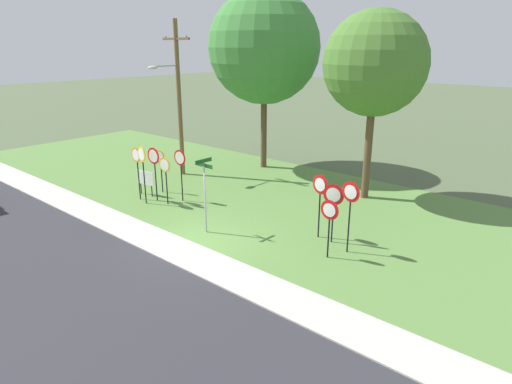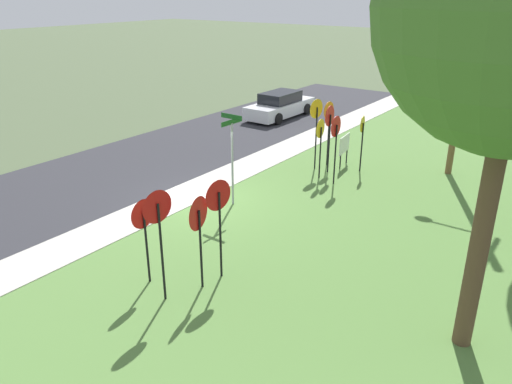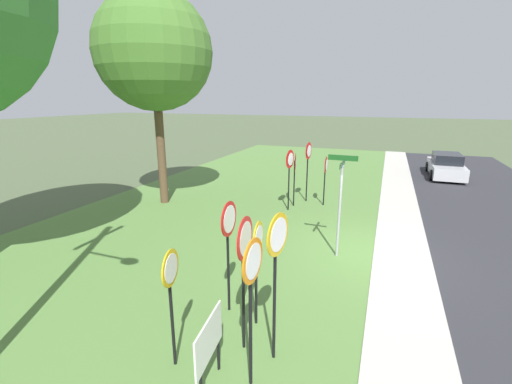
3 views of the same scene
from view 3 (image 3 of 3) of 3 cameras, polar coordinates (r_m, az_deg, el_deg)
name	(u,v)px [view 3 (image 3 of 3)]	position (r m, az deg, el deg)	size (l,w,h in m)	color
ground_plane	(373,256)	(11.07, 18.84, -9.97)	(160.00, 160.00, 0.00)	#4C5B3D
sidewalk_strip	(402,259)	(11.08, 23.04, -10.20)	(44.00, 1.60, 0.06)	#BCB7AD
grass_median	(198,229)	(12.62, -9.56, -6.05)	(44.00, 12.00, 0.04)	#567F3D
stop_sign_near_left	(277,256)	(5.80, 3.47, -10.50)	(0.73, 0.14, 2.76)	black
stop_sign_near_right	(171,285)	(6.03, -13.91, -14.74)	(0.62, 0.15, 2.19)	black
stop_sign_far_left	(258,252)	(6.85, 0.27, -9.86)	(0.70, 0.11, 2.25)	black
stop_sign_far_center	(229,233)	(7.21, -4.54, -6.76)	(0.74, 0.10, 2.51)	black
stop_sign_far_right	(252,282)	(5.34, -0.65, -14.73)	(0.70, 0.10, 2.57)	black
stop_sign_center_tall	(245,255)	(6.08, -1.90, -10.35)	(0.78, 0.11, 2.60)	black
yield_sign_near_left	(308,157)	(15.35, 8.69, 5.68)	(0.75, 0.13, 2.67)	black
yield_sign_near_right	(295,167)	(14.64, 6.55, 4.15)	(0.80, 0.19, 2.31)	black
yield_sign_far_left	(326,169)	(14.98, 11.51, 3.68)	(0.72, 0.10, 2.15)	black
yield_sign_far_right	(290,165)	(14.02, 5.66, 4.41)	(0.75, 0.16, 2.53)	black
street_name_post	(340,198)	(10.07, 13.78, -0.95)	(0.96, 0.82, 3.01)	#9EA0A8
notice_board	(209,343)	(5.93, -7.78, -23.53)	(1.09, 0.17, 1.25)	black
oak_tree_right	(154,52)	(15.49, -16.57, 21.33)	(4.72, 4.72, 8.69)	brown
parked_sedan_distant	(446,166)	(23.49, 28.95, 3.79)	(4.39, 1.91, 1.39)	silver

